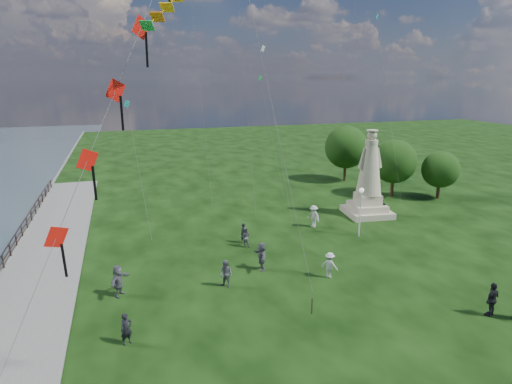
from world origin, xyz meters
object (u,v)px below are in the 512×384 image
object	(u,v)px
person_1	(226,274)
person_7	(245,237)
lamppost	(361,202)
person_11	(262,256)
person_0	(126,329)
person_8	(314,216)
statue	(369,184)
person_2	(330,265)
person_6	(244,233)
person_9	(382,208)
person_3	(492,299)
person_5	(119,281)

from	to	relation	value
person_1	person_7	world-z (taller)	person_1
lamppost	person_11	xyz separation A→B (m)	(-9.17, -3.43, -1.89)
person_0	person_1	bearing A→B (deg)	7.79
lamppost	person_8	bearing A→B (deg)	129.29
statue	person_2	size ratio (longest dim) A/B	4.67
person_0	person_11	distance (m)	10.23
person_2	person_6	bearing A→B (deg)	-18.59
lamppost	person_8	xyz separation A→B (m)	(-2.49, 3.04, -1.89)
person_0	person_9	size ratio (longest dim) A/B	0.97
person_3	person_7	world-z (taller)	person_3
person_5	person_6	world-z (taller)	person_5
lamppost	person_0	size ratio (longest dim) A/B	2.50
person_11	person_7	bearing A→B (deg)	178.61
statue	person_1	world-z (taller)	statue
person_5	person_9	bearing A→B (deg)	-36.70
lamppost	person_0	distance (m)	19.99
statue	person_3	size ratio (longest dim) A/B	4.12
person_8	person_0	bearing A→B (deg)	-75.46
person_0	person_9	bearing A→B (deg)	2.69
person_5	person_9	size ratio (longest dim) A/B	1.14
lamppost	person_6	size ratio (longest dim) A/B	2.55
person_6	person_2	bearing A→B (deg)	-79.70
lamppost	person_7	distance (m)	9.33
lamppost	person_2	xyz separation A→B (m)	(-5.49, -5.74, -2.00)
statue	person_11	xyz separation A→B (m)	(-12.71, -8.02, -1.97)
person_1	person_7	xyz separation A→B (m)	(2.85, 5.75, -0.11)
person_2	lamppost	bearing A→B (deg)	-88.35
statue	person_8	distance (m)	6.53
person_2	person_1	bearing A→B (deg)	39.53
lamppost	person_0	world-z (taller)	lamppost
person_2	person_9	world-z (taller)	person_2
person_8	person_11	size ratio (longest dim) A/B	1.00
person_6	person_9	world-z (taller)	person_9
person_11	person_6	bearing A→B (deg)	177.64
person_2	person_8	bearing A→B (deg)	-63.49
person_7	person_0	bearing A→B (deg)	71.58
person_1	person_6	distance (m)	7.11
person_5	person_6	bearing A→B (deg)	-24.28
lamppost	person_3	world-z (taller)	lamppost
lamppost	person_3	xyz separation A→B (m)	(0.50, -12.30, -1.89)
person_1	person_6	size ratio (longest dim) A/B	1.10
person_0	person_6	size ratio (longest dim) A/B	1.02
person_5	person_11	bearing A→B (deg)	-51.05
person_3	person_8	world-z (taller)	person_8
person_9	person_11	distance (m)	15.42
person_8	person_11	world-z (taller)	person_11
person_8	person_11	distance (m)	9.30
person_0	person_11	xyz separation A→B (m)	(8.49, 5.71, 0.15)
lamppost	person_8	size ratio (longest dim) A/B	2.10
person_1	person_8	world-z (taller)	person_8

